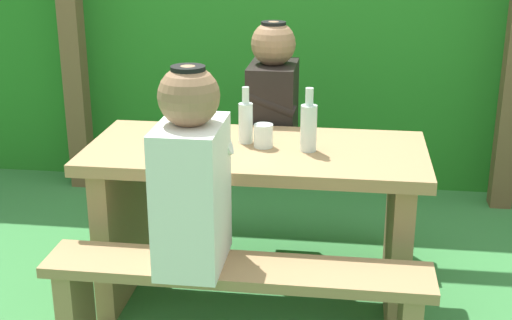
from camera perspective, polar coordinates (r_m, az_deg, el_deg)
name	(u,v)px	position (r m, az deg, el deg)	size (l,w,h in m)	color
ground_plane	(256,299)	(3.22, 0.00, -11.09)	(12.00, 12.00, 0.00)	#387B3E
hedge_backdrop	(294,18)	(4.64, 3.10, 11.29)	(6.40, 0.73, 1.98)	#257822
pergola_post_left	(70,13)	(4.38, -14.70, 11.31)	(0.12, 0.12, 2.14)	brown
picnic_table	(256,198)	(3.01, 0.00, -3.06)	(1.40, 0.64, 0.71)	#9E7A51
bench_near	(237,295)	(2.62, -1.55, -10.82)	(1.40, 0.24, 0.44)	#9E7A51
bench_far	(270,191)	(3.55, 1.13, -2.49)	(1.40, 0.24, 0.44)	#9E7A51
person_white_shirt	(192,176)	(2.46, -5.20, -1.28)	(0.25, 0.35, 0.72)	white
person_black_coat	(273,103)	(3.40, 1.36, 4.61)	(0.25, 0.35, 0.72)	black
drinking_glass	(263,136)	(2.92, 0.60, 1.97)	(0.08, 0.08, 0.10)	silver
bottle_left	(309,126)	(2.87, 4.25, 2.76)	(0.07, 0.07, 0.26)	silver
bottle_right	(246,121)	(2.97, -0.83, 3.18)	(0.06, 0.06, 0.24)	silver
cell_phone	(194,142)	(3.00, -5.03, 1.46)	(0.07, 0.14, 0.01)	silver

